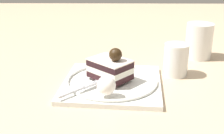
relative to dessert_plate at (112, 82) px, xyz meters
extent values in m
plane|color=tan|center=(0.03, 0.00, -0.01)|extent=(2.40, 2.40, 0.00)
cube|color=white|center=(0.00, 0.00, 0.00)|extent=(0.25, 0.25, 0.01)
torus|color=white|center=(0.00, 0.00, 0.01)|extent=(0.24, 0.24, 0.01)
cube|color=black|center=(0.00, 0.01, 0.02)|extent=(0.12, 0.11, 0.01)
cube|color=silver|center=(0.00, 0.01, 0.03)|extent=(0.12, 0.11, 0.01)
cube|color=black|center=(0.00, 0.01, 0.05)|extent=(0.12, 0.11, 0.01)
cube|color=white|center=(0.00, 0.01, 0.05)|extent=(0.12, 0.11, 0.00)
sphere|color=black|center=(0.01, -0.01, 0.07)|extent=(0.03, 0.03, 0.03)
ellipsoid|color=white|center=(-0.01, -0.09, 0.03)|extent=(0.04, 0.04, 0.04)
cube|color=silver|center=(-0.09, -0.08, 0.01)|extent=(0.05, 0.06, 0.00)
cube|color=silver|center=(-0.06, -0.05, 0.01)|extent=(0.02, 0.02, 0.00)
cube|color=silver|center=(-0.04, -0.04, 0.01)|extent=(0.02, 0.02, 0.00)
cube|color=silver|center=(-0.04, -0.03, 0.01)|extent=(0.02, 0.02, 0.00)
cube|color=silver|center=(-0.04, -0.03, 0.01)|extent=(0.02, 0.02, 0.00)
cube|color=silver|center=(-0.05, -0.03, 0.01)|extent=(0.02, 0.02, 0.00)
cylinder|color=white|center=(0.16, 0.07, 0.03)|extent=(0.06, 0.06, 0.08)
cylinder|color=#B7232D|center=(0.16, 0.07, 0.01)|extent=(0.06, 0.06, 0.03)
cylinder|color=white|center=(0.26, 0.21, 0.04)|extent=(0.08, 0.08, 0.10)
cylinder|color=black|center=(0.26, 0.21, 0.03)|extent=(0.07, 0.07, 0.08)
camera|label=1|loc=(0.01, -0.66, 0.30)|focal=48.46mm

